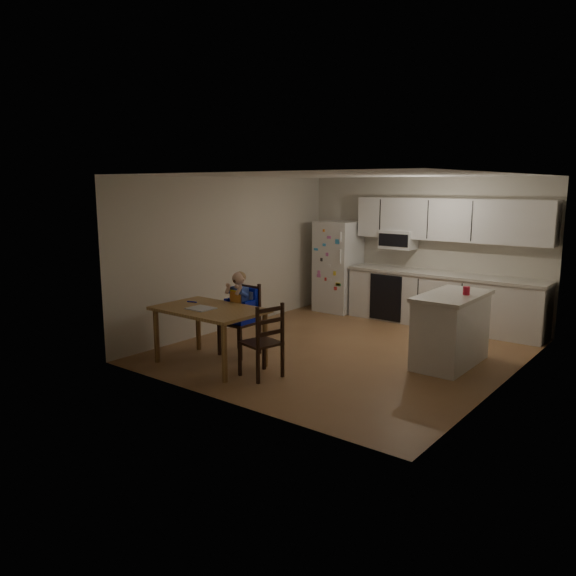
# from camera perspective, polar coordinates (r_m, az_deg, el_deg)

# --- Properties ---
(room) EXTENTS (4.52, 5.01, 2.51)m
(room) POSITION_cam_1_polar(r_m,az_deg,el_deg) (8.40, 7.81, 2.67)
(room) COLOR brown
(room) RESTS_ON ground
(refrigerator) EXTENTS (0.72, 0.70, 1.70)m
(refrigerator) POSITION_cam_1_polar(r_m,az_deg,el_deg) (10.67, 5.11, 2.20)
(refrigerator) COLOR silver
(refrigerator) RESTS_ON ground
(kitchen_run) EXTENTS (3.37, 0.62, 2.15)m
(kitchen_run) POSITION_cam_1_polar(r_m,az_deg,el_deg) (9.80, 15.51, 1.29)
(kitchen_run) COLOR silver
(kitchen_run) RESTS_ON ground
(kitchen_island) EXTENTS (0.68, 1.30, 0.96)m
(kitchen_island) POSITION_cam_1_polar(r_m,az_deg,el_deg) (7.78, 16.22, -4.03)
(kitchen_island) COLOR silver
(kitchen_island) RESTS_ON ground
(red_cup) EXTENTS (0.09, 0.09, 0.11)m
(red_cup) POSITION_cam_1_polar(r_m,az_deg,el_deg) (7.67, 17.67, -0.26)
(red_cup) COLOR red
(red_cup) RESTS_ON kitchen_island
(dining_table) EXTENTS (1.44, 0.93, 0.77)m
(dining_table) POSITION_cam_1_polar(r_m,az_deg,el_deg) (7.49, -7.97, -2.81)
(dining_table) COLOR olive
(dining_table) RESTS_ON ground
(napkin) EXTENTS (0.33, 0.29, 0.01)m
(napkin) POSITION_cam_1_polar(r_m,az_deg,el_deg) (7.43, -8.84, -2.06)
(napkin) COLOR #B7B7BC
(napkin) RESTS_ON dining_table
(toddler_spoon) EXTENTS (0.12, 0.06, 0.02)m
(toddler_spoon) POSITION_cam_1_polar(r_m,az_deg,el_deg) (7.87, -9.80, -1.39)
(toddler_spoon) COLOR #0916C1
(toddler_spoon) RESTS_ON dining_table
(chair_booster) EXTENTS (0.45, 0.45, 1.19)m
(chair_booster) POSITION_cam_1_polar(r_m,az_deg,el_deg) (7.91, -4.76, -1.67)
(chair_booster) COLOR black
(chair_booster) RESTS_ON ground
(chair_side) EXTENTS (0.50, 0.50, 0.95)m
(chair_side) POSITION_cam_1_polar(r_m,az_deg,el_deg) (6.92, -2.30, -4.95)
(chair_side) COLOR black
(chair_side) RESTS_ON ground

